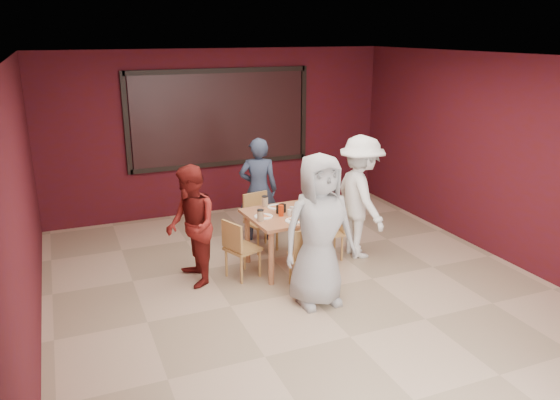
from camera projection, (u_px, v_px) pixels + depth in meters
name	position (u px, v px, depth m)	size (l,w,h in m)	color
floor	(305.00, 292.00, 6.72)	(7.00, 7.00, 0.00)	tan
window_blinds	(220.00, 118.00, 9.27)	(3.00, 0.02, 1.50)	black
dining_table	(285.00, 221.00, 7.22)	(1.02, 1.02, 0.92)	#BA744C
chair_front	(308.00, 255.00, 6.60)	(0.47, 0.47, 0.84)	#AE7D43
chair_back	(259.00, 218.00, 7.95)	(0.46, 0.46, 0.82)	#AE7D43
chair_left	(239.00, 246.00, 6.96)	(0.49, 0.49, 0.79)	#AE7D43
chair_right	(333.00, 228.00, 7.62)	(0.42, 0.42, 0.77)	#AE7D43
diner_front	(319.00, 231.00, 6.20)	(0.88, 0.57, 1.80)	#A6A6A6
diner_back	(258.00, 190.00, 8.19)	(0.58, 0.38, 1.58)	#303C56
diner_left	(191.00, 226.00, 6.74)	(0.74, 0.58, 1.53)	maroon
diner_right	(361.00, 197.00, 7.57)	(1.12, 0.64, 1.73)	white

